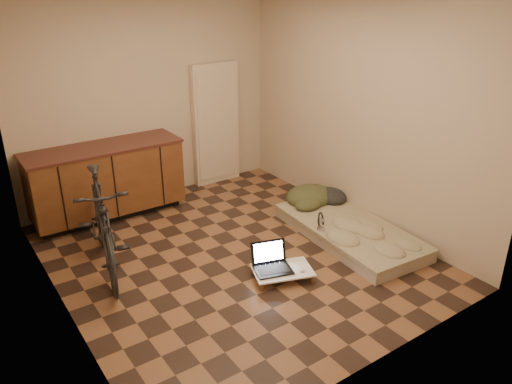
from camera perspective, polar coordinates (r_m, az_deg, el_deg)
room_shell at (r=4.90m, az=-2.84°, el=6.05°), size 3.50×4.00×2.60m
cabinets at (r=6.36m, az=-16.72°, el=1.25°), size 1.84×0.62×0.91m
appliance_panel at (r=7.09m, az=-4.63°, el=7.72°), size 0.70×0.10×1.70m
bicycle at (r=5.15m, az=-17.19°, el=-2.95°), size 0.88×1.81×1.12m
futon at (r=5.82m, az=10.62°, el=-4.43°), size 1.00×1.87×0.16m
clothing_pile at (r=6.31m, az=6.83°, el=0.18°), size 0.70×0.60×0.26m
headphones at (r=5.66m, az=7.44°, el=-3.26°), size 0.32×0.32×0.16m
lap_desk at (r=5.00m, az=3.05°, el=-8.95°), size 0.67×0.55×0.10m
laptop at (r=4.99m, az=1.78°, el=-8.17°), size 0.44×0.41×0.25m
mouse at (r=4.98m, az=5.15°, el=-8.79°), size 0.07×0.10×0.03m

